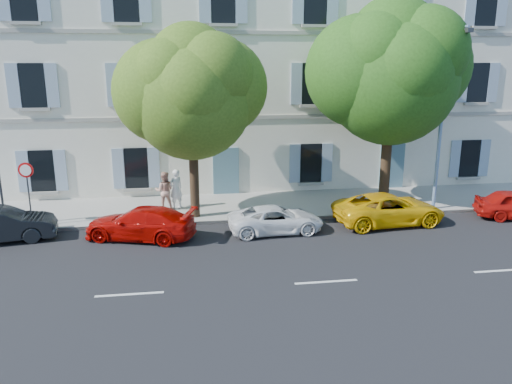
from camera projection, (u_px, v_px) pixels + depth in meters
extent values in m
plane|color=black|center=(297.00, 238.00, 19.40)|extent=(90.00, 90.00, 0.00)
cube|color=#A09E96|center=(276.00, 205.00, 23.64)|extent=(36.00, 4.50, 0.15)
cube|color=#9E998E|center=(286.00, 219.00, 21.56)|extent=(36.00, 0.16, 0.16)
cube|color=white|center=(259.00, 74.00, 27.64)|extent=(28.00, 7.00, 12.00)
imported|color=#B20905|center=(140.00, 223.00, 19.25)|extent=(4.60, 2.95, 1.24)
imported|color=white|center=(276.00, 219.00, 20.00)|extent=(3.92, 1.98, 1.06)
imported|color=#EEB30A|center=(389.00, 209.00, 21.00)|extent=(4.83, 2.54, 1.30)
cylinder|color=#3A2819|center=(194.00, 181.00, 21.28)|extent=(0.40, 0.40, 3.16)
ellipsoid|color=#537C1F|center=(192.00, 99.00, 20.40)|extent=(5.05, 5.05, 5.55)
cylinder|color=#3A2819|center=(385.00, 167.00, 22.97)|extent=(0.47, 0.47, 3.58)
ellipsoid|color=#316B1B|center=(391.00, 79.00, 21.96)|extent=(5.81, 5.81, 6.40)
cylinder|color=#383A3D|center=(1.00, 192.00, 20.06)|extent=(0.10, 0.10, 2.87)
cylinder|color=#383A3D|center=(29.00, 200.00, 20.12)|extent=(0.06, 0.06, 2.24)
cylinder|color=red|center=(26.00, 170.00, 19.78)|extent=(0.61, 0.11, 0.61)
cylinder|color=#7293BF|center=(441.00, 123.00, 21.83)|extent=(0.16, 0.16, 7.85)
cylinder|color=#7293BF|center=(459.00, 27.00, 20.18)|extent=(0.16, 1.38, 0.10)
cube|color=#383A3D|center=(468.00, 30.00, 19.56)|extent=(0.27, 0.45, 0.18)
imported|color=white|center=(176.00, 189.00, 22.68)|extent=(0.79, 0.72, 1.81)
imported|color=tan|center=(164.00, 191.00, 22.49)|extent=(0.88, 0.71, 1.74)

